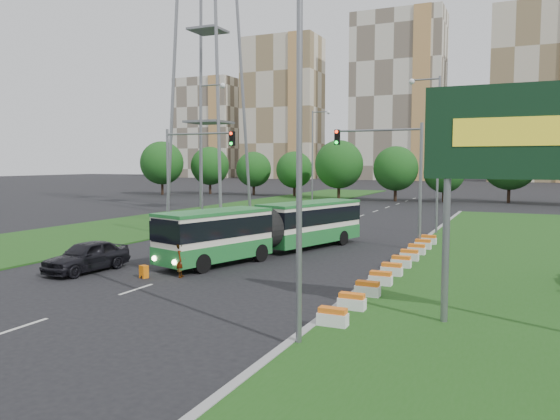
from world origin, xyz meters
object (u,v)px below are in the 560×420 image
at_px(articulated_bus, 268,228).
at_px(billboard, 523,142).
at_px(shopping_trolley, 144,272).
at_px(traffic_mast_left, 186,165).
at_px(transmission_pylon, 208,12).
at_px(traffic_mast_median, 395,165).
at_px(car_left_near, 87,256).
at_px(pedestrian, 181,260).
at_px(car_left_far, 244,222).

bearing_deg(articulated_bus, billboard, -20.55).
bearing_deg(articulated_bus, shopping_trolley, -89.48).
height_order(traffic_mast_left, transmission_pylon, transmission_pylon).
height_order(traffic_mast_median, transmission_pylon, transmission_pylon).
height_order(traffic_mast_left, shopping_trolley, traffic_mast_left).
xyz_separation_m(traffic_mast_median, shopping_trolley, (-8.95, -13.97, -5.04)).
height_order(billboard, articulated_bus, billboard).
height_order(traffic_mast_median, car_left_near, traffic_mast_median).
bearing_deg(transmission_pylon, traffic_mast_left, -63.14).
relative_size(pedestrian, shopping_trolley, 2.69).
relative_size(articulated_bus, car_left_far, 3.31).
bearing_deg(shopping_trolley, transmission_pylon, 131.92).
height_order(traffic_mast_median, articulated_bus, traffic_mast_median).
bearing_deg(shopping_trolley, billboard, 8.51).
distance_m(traffic_mast_left, car_left_near, 13.90).
bearing_deg(transmission_pylon, shopping_trolley, -63.66).
distance_m(car_left_far, pedestrian, 17.61).
bearing_deg(pedestrian, traffic_mast_median, -50.14).
distance_m(traffic_mast_median, articulated_bus, 9.17).
xyz_separation_m(traffic_mast_median, traffic_mast_left, (-15.16, -1.00, 0.00)).
bearing_deg(articulated_bus, traffic_mast_median, 56.74).
relative_size(car_left_near, car_left_far, 0.98).
bearing_deg(transmission_pylon, billboard, -46.52).
bearing_deg(pedestrian, car_left_far, -2.68).
height_order(car_left_far, pedestrian, pedestrian).
height_order(traffic_mast_median, traffic_mast_left, same).
bearing_deg(shopping_trolley, car_left_near, -165.84).
distance_m(articulated_bus, pedestrian, 7.84).
height_order(traffic_mast_median, shopping_trolley, traffic_mast_median).
height_order(billboard, car_left_near, billboard).
bearing_deg(transmission_pylon, pedestrian, -60.83).
distance_m(transmission_pylon, pedestrian, 41.42).
xyz_separation_m(billboard, shopping_trolley, (-16.43, 2.04, -5.86)).
bearing_deg(car_left_far, billboard, -42.92).
bearing_deg(traffic_mast_median, articulated_bus, -140.18).
height_order(billboard, transmission_pylon, transmission_pylon).
distance_m(billboard, traffic_mast_median, 17.68).
relative_size(traffic_mast_median, car_left_far, 1.69).
height_order(billboard, car_left_far, billboard).
height_order(billboard, traffic_mast_median, same).
bearing_deg(traffic_mast_left, articulated_bus, -26.49).
relative_size(billboard, shopping_trolley, 12.99).
relative_size(traffic_mast_median, car_left_near, 1.72).
relative_size(billboard, car_left_near, 1.72).
distance_m(billboard, car_left_far, 28.78).
xyz_separation_m(traffic_mast_median, pedestrian, (-7.43, -13.09, -4.52)).
bearing_deg(traffic_mast_left, car_left_far, 63.58).
xyz_separation_m(billboard, transmission_pylon, (-32.25, 34.00, 15.84)).
xyz_separation_m(traffic_mast_left, transmission_pylon, (-9.62, 19.00, 16.65)).
distance_m(pedestrian, shopping_trolley, 1.84).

